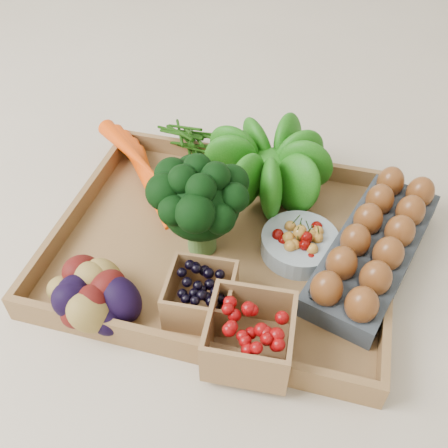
% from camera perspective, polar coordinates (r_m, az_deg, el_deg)
% --- Properties ---
extents(ground, '(4.00, 4.00, 0.00)m').
position_cam_1_polar(ground, '(0.86, 0.00, -2.84)').
color(ground, beige).
rests_on(ground, ground).
extents(tray, '(0.55, 0.45, 0.01)m').
position_cam_1_polar(tray, '(0.86, 0.00, -2.50)').
color(tray, olive).
rests_on(tray, ground).
extents(carrots, '(0.24, 0.17, 0.06)m').
position_cam_1_polar(carrots, '(0.97, -9.15, 6.16)').
color(carrots, '#F04607').
rests_on(carrots, tray).
extents(lettuce, '(0.15, 0.15, 0.15)m').
position_cam_1_polar(lettuce, '(0.91, 5.41, 7.35)').
color(lettuce, '#134F0C').
rests_on(lettuce, tray).
extents(broccoli, '(0.16, 0.16, 0.13)m').
position_cam_1_polar(broccoli, '(0.80, -2.63, 0.43)').
color(broccoli, black).
rests_on(broccoli, tray).
extents(cherry_bowl, '(0.13, 0.13, 0.03)m').
position_cam_1_polar(cherry_bowl, '(0.84, 8.65, -2.31)').
color(cherry_bowl, '#8C9EA5').
rests_on(cherry_bowl, tray).
extents(egg_carton, '(0.21, 0.36, 0.04)m').
position_cam_1_polar(egg_carton, '(0.85, 16.68, -2.94)').
color(egg_carton, '#373E46').
rests_on(egg_carton, tray).
extents(potatoes, '(0.16, 0.16, 0.09)m').
position_cam_1_polar(potatoes, '(0.76, -15.05, -7.17)').
color(potatoes, '#440C0B').
rests_on(potatoes, tray).
extents(punnet_blackberry, '(0.10, 0.10, 0.07)m').
position_cam_1_polar(punnet_blackberry, '(0.74, -2.68, -8.05)').
color(punnet_blackberry, black).
rests_on(punnet_blackberry, tray).
extents(punnet_raspberry, '(0.12, 0.12, 0.08)m').
position_cam_1_polar(punnet_raspberry, '(0.69, 2.97, -12.59)').
color(punnet_raspberry, '#770506').
rests_on(punnet_raspberry, tray).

